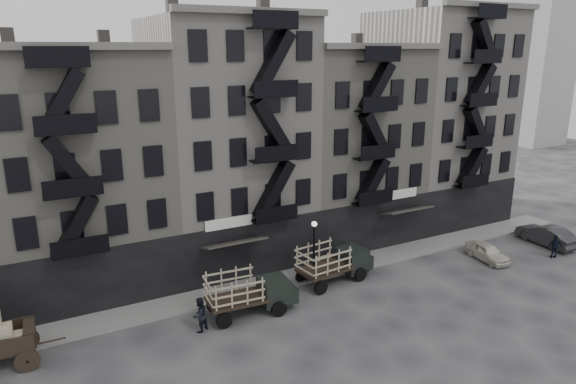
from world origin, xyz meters
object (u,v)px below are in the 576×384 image
stake_truck_west (249,290)px  car_far (547,235)px  stake_truck_east (334,260)px  car_east (487,252)px  pedestrian_mid (200,315)px  policeman (555,246)px

stake_truck_west → car_far: size_ratio=1.13×
stake_truck_west → stake_truck_east: 6.86m
car_east → pedestrian_mid: pedestrian_mid is taller
car_far → policeman: policeman is taller
car_far → policeman: size_ratio=2.69×
pedestrian_mid → policeman: 26.68m
stake_truck_west → stake_truck_east: size_ratio=0.98×
stake_truck_east → stake_truck_west: bearing=-175.6°
stake_truck_west → pedestrian_mid: size_ratio=2.72×
stake_truck_west → stake_truck_east: stake_truck_east is taller
pedestrian_mid → stake_truck_east: bearing=161.5°
pedestrian_mid → policeman: (26.55, -2.62, -0.11)m
car_far → pedestrian_mid: bearing=2.0°
car_far → car_east: bearing=2.6°
stake_truck_west → car_far: 25.21m
car_far → policeman: bearing=50.8°
stake_truck_west → policeman: bearing=-3.2°
pedestrian_mid → car_east: bearing=149.7°
stake_truck_west → car_east: 18.67m
car_east → car_far: (6.56, -0.07, 0.17)m
pedestrian_mid → policeman: pedestrian_mid is taller
car_east → policeman: bearing=-17.6°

